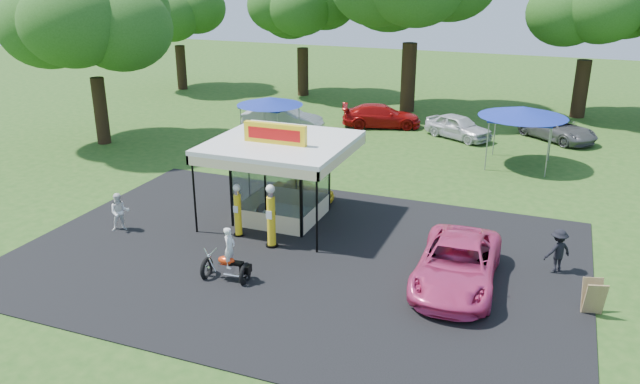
# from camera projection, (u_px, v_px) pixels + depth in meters

# --- Properties ---
(ground) EXTENTS (120.00, 120.00, 0.00)m
(ground) POSITION_uv_depth(u_px,v_px,m) (275.00, 280.00, 20.95)
(ground) COLOR #254E18
(ground) RESTS_ON ground
(asphalt_apron) EXTENTS (20.00, 14.00, 0.04)m
(asphalt_apron) POSITION_uv_depth(u_px,v_px,m) (298.00, 255.00, 22.69)
(asphalt_apron) COLOR black
(asphalt_apron) RESTS_ON ground
(gas_station_kiosk) EXTENTS (5.40, 5.40, 4.18)m
(gas_station_kiosk) POSITION_uv_depth(u_px,v_px,m) (282.00, 178.00, 25.38)
(gas_station_kiosk) COLOR white
(gas_station_kiosk) RESTS_ON ground
(gas_pump_left) EXTENTS (0.40, 0.40, 2.15)m
(gas_pump_left) POSITION_uv_depth(u_px,v_px,m) (238.00, 212.00, 23.97)
(gas_pump_left) COLOR black
(gas_pump_left) RESTS_ON ground
(gas_pump_right) EXTENTS (0.46, 0.46, 2.48)m
(gas_pump_right) POSITION_uv_depth(u_px,v_px,m) (271.00, 218.00, 22.98)
(gas_pump_right) COLOR black
(gas_pump_right) RESTS_ON ground
(motorcycle) EXTENTS (1.72, 0.91, 2.00)m
(motorcycle) POSITION_uv_depth(u_px,v_px,m) (228.00, 259.00, 20.67)
(motorcycle) COLOR black
(motorcycle) RESTS_ON ground
(spare_tires) EXTENTS (1.00, 0.69, 0.82)m
(spare_tires) POSITION_uv_depth(u_px,v_px,m) (266.00, 213.00, 25.50)
(spare_tires) COLOR black
(spare_tires) RESTS_ON ground
(a_frame_sign) EXTENTS (0.66, 0.70, 1.10)m
(a_frame_sign) POSITION_uv_depth(u_px,v_px,m) (593.00, 297.00, 18.76)
(a_frame_sign) COLOR #593819
(a_frame_sign) RESTS_ON ground
(kiosk_car) EXTENTS (2.82, 1.13, 0.96)m
(kiosk_car) POSITION_uv_depth(u_px,v_px,m) (303.00, 191.00, 27.76)
(kiosk_car) COLOR yellow
(kiosk_car) RESTS_ON ground
(pink_sedan) EXTENTS (2.71, 5.55, 1.52)m
(pink_sedan) POSITION_uv_depth(u_px,v_px,m) (457.00, 264.00, 20.38)
(pink_sedan) COLOR #D93B77
(pink_sedan) RESTS_ON ground
(spectator_west) EXTENTS (0.97, 0.94, 1.57)m
(spectator_west) POSITION_uv_depth(u_px,v_px,m) (120.00, 212.00, 24.58)
(spectator_west) COLOR white
(spectator_west) RESTS_ON ground
(spectator_east_a) EXTENTS (1.15, 1.09, 1.56)m
(spectator_east_a) POSITION_uv_depth(u_px,v_px,m) (558.00, 251.00, 21.29)
(spectator_east_a) COLOR black
(spectator_east_a) RESTS_ON ground
(bg_car_a) EXTENTS (5.15, 2.15, 1.65)m
(bg_car_a) POSITION_uv_depth(u_px,v_px,m) (283.00, 119.00, 39.05)
(bg_car_a) COLOR silver
(bg_car_a) RESTS_ON ground
(bg_car_b) EXTENTS (5.44, 3.52, 1.47)m
(bg_car_b) POSITION_uv_depth(u_px,v_px,m) (381.00, 116.00, 40.28)
(bg_car_b) COLOR #A60D0C
(bg_car_b) RESTS_ON ground
(bg_car_c) EXTENTS (4.56, 3.56, 1.45)m
(bg_car_c) POSITION_uv_depth(u_px,v_px,m) (458.00, 127.00, 37.65)
(bg_car_c) COLOR silver
(bg_car_c) RESTS_ON ground
(bg_car_d) EXTENTS (5.12, 4.81, 1.34)m
(bg_car_d) POSITION_uv_depth(u_px,v_px,m) (558.00, 129.00, 37.31)
(bg_car_d) COLOR #58595B
(bg_car_d) RESTS_ON ground
(tent_west) EXTENTS (3.87, 3.87, 2.70)m
(tent_west) POSITION_uv_depth(u_px,v_px,m) (270.00, 101.00, 36.28)
(tent_west) COLOR gray
(tent_west) RESTS_ON ground
(tent_east) EXTENTS (4.50, 4.50, 3.15)m
(tent_east) POSITION_uv_depth(u_px,v_px,m) (523.00, 112.00, 31.87)
(tent_east) COLOR gray
(tent_east) RESTS_ON ground
(oak_far_a) EXTENTS (8.54, 8.54, 10.13)m
(oak_far_a) POSITION_uv_depth(u_px,v_px,m) (177.00, 10.00, 50.58)
(oak_far_a) COLOR black
(oak_far_a) RESTS_ON ground
(oak_far_b) EXTENTS (8.70, 8.70, 10.37)m
(oak_far_b) POSITION_uv_depth(u_px,v_px,m) (302.00, 10.00, 48.08)
(oak_far_b) COLOR black
(oak_far_b) RESTS_ON ground
(oak_far_d) EXTENTS (9.12, 9.12, 10.86)m
(oak_far_d) POSITION_uv_depth(u_px,v_px,m) (592.00, 13.00, 40.81)
(oak_far_d) COLOR black
(oak_far_d) RESTS_ON ground
(oak_near) EXTENTS (9.96, 9.96, 11.46)m
(oak_near) POSITION_uv_depth(u_px,v_px,m) (89.00, 18.00, 34.46)
(oak_near) COLOR black
(oak_near) RESTS_ON ground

